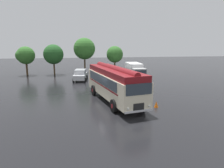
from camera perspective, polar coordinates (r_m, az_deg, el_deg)
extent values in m
plane|color=black|center=(19.44, 0.06, -5.28)|extent=(120.00, 120.00, 0.00)
cube|color=beige|center=(19.59, 0.66, -0.31)|extent=(4.60, 10.30, 2.10)
cube|color=maroon|center=(19.36, 0.67, 3.55)|extent=(4.36, 10.07, 0.56)
cylinder|color=maroon|center=(19.32, 0.67, 4.31)|extent=(2.63, 9.41, 0.60)
cube|color=#2D3842|center=(20.24, 3.68, 1.70)|extent=(1.76, 7.82, 0.84)
cube|color=#2D3842|center=(19.33, -3.15, 1.24)|extent=(1.76, 7.82, 0.84)
cube|color=maroon|center=(20.25, 3.77, 0.15)|extent=(1.80, 8.01, 0.12)
cube|color=maroon|center=(19.35, -3.03, -0.39)|extent=(1.80, 8.01, 0.12)
cube|color=#2D3842|center=(15.01, 7.78, -1.52)|extent=(2.16, 0.51, 0.88)
cube|color=black|center=(15.38, 7.65, -6.50)|extent=(0.89, 0.25, 0.56)
cube|color=silver|center=(15.47, 7.65, -7.68)|extent=(2.34, 0.61, 0.16)
sphere|color=white|center=(15.82, 10.54, -6.20)|extent=(0.22, 0.22, 0.22)
sphere|color=white|center=(14.99, 4.62, -7.05)|extent=(0.22, 0.22, 0.22)
cylinder|color=black|center=(17.69, 8.34, -5.27)|extent=(0.51, 1.13, 1.10)
cylinder|color=maroon|center=(17.69, 8.34, -5.27)|extent=(0.40, 0.44, 0.39)
cylinder|color=black|center=(16.61, 0.45, -6.27)|extent=(0.51, 1.13, 1.10)
cylinder|color=maroon|center=(16.61, 0.45, -6.27)|extent=(0.40, 0.44, 0.39)
cylinder|color=black|center=(22.92, 0.99, -1.22)|extent=(0.51, 1.13, 1.10)
cylinder|color=maroon|center=(22.92, 0.99, -1.22)|extent=(0.40, 0.44, 0.39)
cylinder|color=black|center=(22.10, -5.28, -1.76)|extent=(0.51, 1.13, 1.10)
cylinder|color=maroon|center=(22.10, -5.28, -1.76)|extent=(0.40, 0.44, 0.39)
cube|color=#B7BABF|center=(30.99, -9.02, 2.27)|extent=(2.24, 4.39, 0.70)
cube|color=#B7BABF|center=(31.04, -9.02, 3.53)|extent=(1.77, 2.36, 0.64)
cube|color=#2D3842|center=(30.94, -7.63, 3.55)|extent=(0.28, 1.92, 0.50)
cube|color=#2D3842|center=(31.15, -10.40, 3.51)|extent=(0.28, 1.92, 0.50)
cylinder|color=black|center=(29.67, -7.65, 1.20)|extent=(0.28, 0.66, 0.64)
cylinder|color=black|center=(29.92, -11.00, 1.18)|extent=(0.28, 0.66, 0.64)
cylinder|color=black|center=(32.22, -7.14, 2.05)|extent=(0.28, 0.66, 0.64)
cylinder|color=black|center=(32.45, -10.23, 2.02)|extent=(0.28, 0.66, 0.64)
cube|color=#144C28|center=(31.12, -3.36, 2.43)|extent=(2.26, 4.39, 0.70)
cube|color=#144C28|center=(31.16, -3.44, 3.69)|extent=(1.78, 2.37, 0.64)
cube|color=#2D3842|center=(31.34, -2.09, 3.75)|extent=(0.29, 1.92, 0.50)
cube|color=#2D3842|center=(31.00, -4.81, 3.62)|extent=(0.29, 1.92, 0.50)
cylinder|color=black|center=(30.15, -1.16, 1.47)|extent=(0.29, 0.66, 0.64)
cylinder|color=black|center=(29.73, -4.43, 1.29)|extent=(0.29, 0.66, 0.64)
cylinder|color=black|center=(32.63, -2.38, 2.25)|extent=(0.29, 0.66, 0.64)
cylinder|color=black|center=(32.25, -5.41, 2.09)|extent=(0.29, 0.66, 0.64)
cube|color=silver|center=(31.28, 1.27, 2.49)|extent=(1.94, 4.29, 0.70)
cube|color=silver|center=(31.32, 1.21, 3.75)|extent=(1.62, 2.27, 0.64)
cube|color=#2D3842|center=(31.50, 2.56, 3.78)|extent=(0.14, 1.93, 0.50)
cube|color=#2D3842|center=(31.16, -0.15, 3.71)|extent=(0.14, 1.93, 0.50)
cylinder|color=black|center=(30.31, 3.45, 1.51)|extent=(0.24, 0.65, 0.64)
cylinder|color=black|center=(29.90, 0.19, 1.39)|extent=(0.24, 0.65, 0.64)
cylinder|color=black|center=(32.79, 2.24, 2.30)|extent=(0.24, 0.65, 0.64)
cylinder|color=black|center=(32.41, -0.78, 2.19)|extent=(0.24, 0.65, 0.64)
cube|color=silver|center=(32.37, 6.21, 4.14)|extent=(2.02, 3.95, 2.10)
cube|color=#A4A4A4|center=(29.64, 7.65, 2.92)|extent=(1.91, 1.75, 1.60)
cube|color=#2D3842|center=(28.77, 8.16, 3.20)|extent=(1.70, 0.04, 0.72)
cylinder|color=black|center=(30.14, 9.48, 1.46)|extent=(0.24, 0.80, 0.80)
cylinder|color=black|center=(29.55, 5.65, 1.36)|extent=(0.24, 0.80, 0.80)
cylinder|color=black|center=(33.49, 7.57, 2.54)|extent=(0.24, 0.80, 0.80)
cylinder|color=black|center=(32.96, 4.10, 2.47)|extent=(0.24, 0.80, 0.80)
cylinder|color=#4C3823|center=(38.55, -23.14, 4.06)|extent=(0.34, 0.34, 2.34)
sphere|color=#336B28|center=(38.35, -23.42, 7.52)|extent=(3.11, 3.11, 3.11)
sphere|color=#336B28|center=(38.14, -24.44, 7.42)|extent=(2.04, 2.04, 2.04)
cylinder|color=#4C3823|center=(37.63, -16.17, 4.36)|extent=(0.28, 0.28, 2.32)
sphere|color=#235623|center=(37.42, -16.39, 8.13)|extent=(3.53, 3.53, 3.53)
sphere|color=#235623|center=(37.55, -16.06, 8.69)|extent=(2.13, 2.13, 2.13)
cylinder|color=#4C3823|center=(38.78, -7.76, 5.46)|extent=(0.30, 0.30, 3.05)
sphere|color=#336B28|center=(38.58, -7.89, 9.96)|extent=(4.06, 4.06, 4.06)
sphere|color=#336B28|center=(38.25, -7.28, 9.89)|extent=(2.25, 2.25, 2.25)
cylinder|color=#4C3823|center=(38.14, 0.78, 4.95)|extent=(0.31, 0.31, 2.37)
sphere|color=#336B28|center=(37.94, 0.79, 8.47)|extent=(3.10, 3.10, 3.10)
sphere|color=#336B28|center=(37.90, 1.12, 8.53)|extent=(2.10, 2.10, 2.10)
cone|color=orange|center=(18.37, 12.53, -5.69)|extent=(0.36, 0.36, 0.55)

